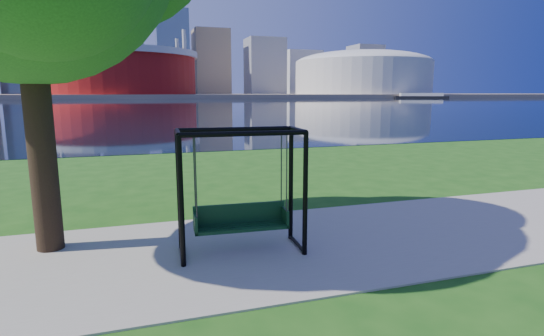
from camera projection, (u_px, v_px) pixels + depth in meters
name	position (u px, v px, depth m)	size (l,w,h in m)	color
ground	(266.00, 238.00, 7.87)	(900.00, 900.00, 0.00)	#1E5114
path	(274.00, 246.00, 7.39)	(120.00, 4.00, 0.03)	#9E937F
river	(145.00, 104.00, 103.53)	(900.00, 180.00, 0.02)	black
far_bank	(138.00, 95.00, 294.70)	(900.00, 228.00, 2.00)	#937F60
stadium	(118.00, 71.00, 222.80)	(83.00, 83.00, 32.00)	maroon
arena	(363.00, 72.00, 265.98)	(84.00, 84.00, 26.56)	beige
skyline	(129.00, 45.00, 299.90)	(392.00, 66.00, 96.50)	gray
swing	(241.00, 194.00, 6.99)	(2.09, 1.00, 2.09)	black
barge	(421.00, 96.00, 223.49)	(27.45, 17.57, 2.69)	black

